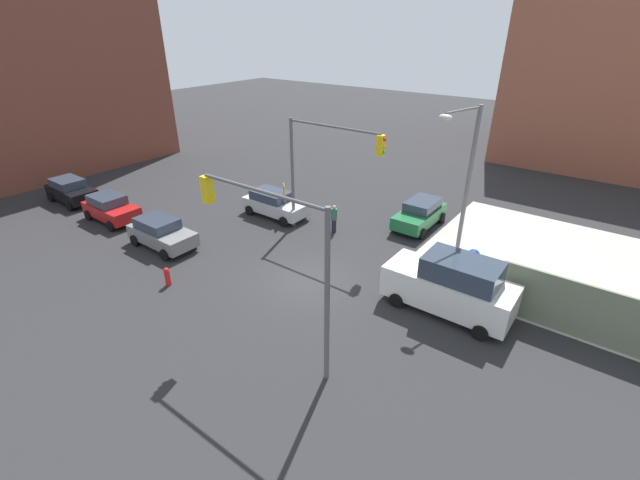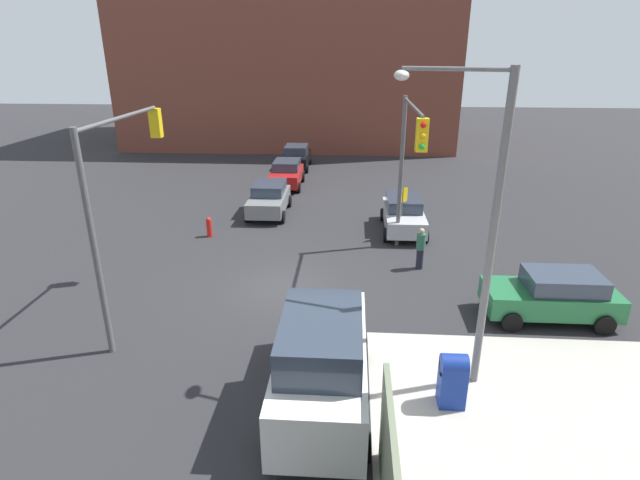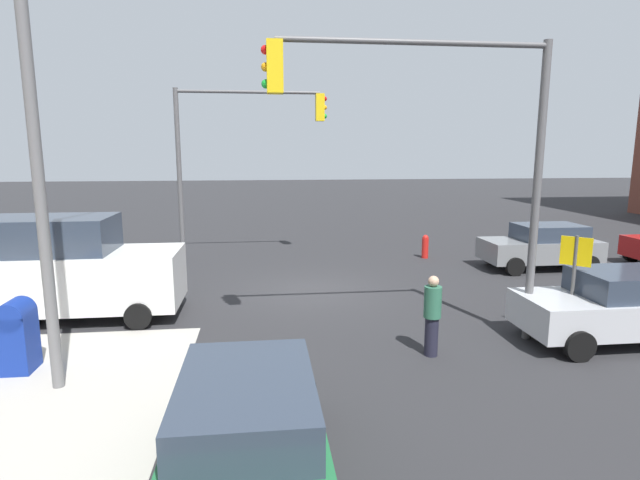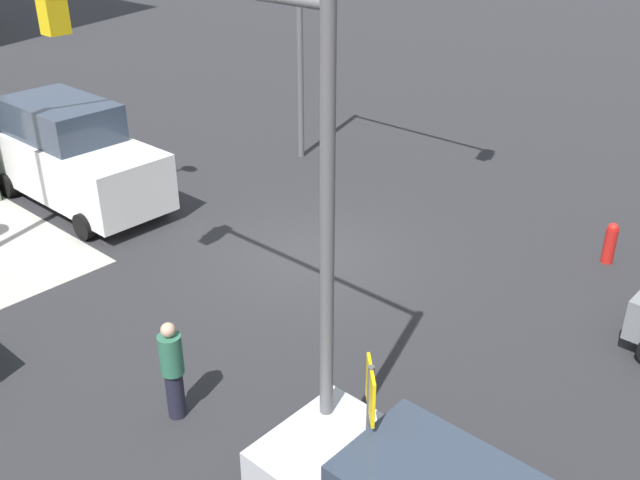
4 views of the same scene
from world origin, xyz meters
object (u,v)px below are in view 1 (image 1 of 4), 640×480
at_px(hatchback_red, 111,208).
at_px(sedan_silver, 275,203).
at_px(mailbox_blue, 471,264).
at_px(coupe_gray, 161,232).
at_px(fire_hydrant, 167,276).
at_px(hatchback_black, 71,190).
at_px(traffic_signal_nw_corner, 325,158).
at_px(hatchback_green, 420,213).
at_px(pedestrian_crossing, 334,218).
at_px(van_white_delivery, 451,286).
at_px(street_lamp_corner, 464,179).
at_px(traffic_signal_se_corner, 274,244).

distance_m(hatchback_red, sedan_silver, 10.17).
distance_m(mailbox_blue, sedan_silver, 12.65).
bearing_deg(sedan_silver, coupe_gray, -107.39).
height_order(fire_hydrant, hatchback_black, hatchback_black).
height_order(traffic_signal_nw_corner, hatchback_green, traffic_signal_nw_corner).
bearing_deg(hatchback_black, mailbox_blue, 14.71).
height_order(traffic_signal_nw_corner, hatchback_black, traffic_signal_nw_corner).
xyz_separation_m(mailbox_blue, hatchback_black, (-25.48, -6.69, 0.08)).
relative_size(traffic_signal_nw_corner, pedestrian_crossing, 3.79).
bearing_deg(van_white_delivery, hatchback_black, -172.26).
xyz_separation_m(traffic_signal_nw_corner, van_white_delivery, (8.59, -2.70, -3.38)).
relative_size(coupe_gray, hatchback_green, 0.98).
bearing_deg(street_lamp_corner, van_white_delivery, -70.32).
xyz_separation_m(fire_hydrant, van_white_delivery, (11.41, 6.00, 0.79)).
distance_m(fire_hydrant, coupe_gray, 4.26).
relative_size(sedan_silver, van_white_delivery, 0.79).
bearing_deg(sedan_silver, traffic_signal_se_corner, -47.02).
relative_size(mailbox_blue, hatchback_black, 0.36).
relative_size(mailbox_blue, sedan_silver, 0.33).
bearing_deg(hatchback_black, coupe_gray, -1.37).
bearing_deg(hatchback_red, pedestrian_crossing, 29.70).
xyz_separation_m(hatchback_red, pedestrian_crossing, (12.14, 6.93, 0.05)).
height_order(fire_hydrant, coupe_gray, coupe_gray).
height_order(coupe_gray, hatchback_green, same).
relative_size(traffic_signal_se_corner, hatchback_green, 1.57).
relative_size(coupe_gray, pedestrian_crossing, 2.36).
xyz_separation_m(fire_hydrant, coupe_gray, (-3.60, 2.26, 0.36)).
bearing_deg(fire_hydrant, sedan_silver, 99.01).
bearing_deg(van_white_delivery, hatchback_red, -170.26).
relative_size(hatchback_green, sedan_silver, 0.96).
bearing_deg(traffic_signal_se_corner, hatchback_green, 92.75).
relative_size(street_lamp_corner, hatchback_red, 2.08).
bearing_deg(mailbox_blue, van_white_delivery, -86.31).
bearing_deg(hatchback_red, sedan_silver, 40.85).
distance_m(sedan_silver, hatchback_black, 14.44).
bearing_deg(street_lamp_corner, pedestrian_crossing, -178.04).
bearing_deg(pedestrian_crossing, fire_hydrant, -67.45).
height_order(hatchback_red, van_white_delivery, van_white_delivery).
relative_size(traffic_signal_nw_corner, hatchback_black, 1.66).
height_order(mailbox_blue, coupe_gray, coupe_gray).
bearing_deg(hatchback_red, van_white_delivery, 9.74).
height_order(mailbox_blue, hatchback_red, hatchback_red).
relative_size(coupe_gray, hatchback_red, 1.05).
relative_size(mailbox_blue, fire_hydrant, 1.52).
bearing_deg(mailbox_blue, pedestrian_crossing, 178.60).
xyz_separation_m(coupe_gray, van_white_delivery, (15.01, 3.74, 0.44)).
height_order(traffic_signal_nw_corner, street_lamp_corner, street_lamp_corner).
height_order(coupe_gray, hatchback_red, same).
distance_m(street_lamp_corner, sedan_silver, 12.19).
distance_m(traffic_signal_nw_corner, van_white_delivery, 9.62).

